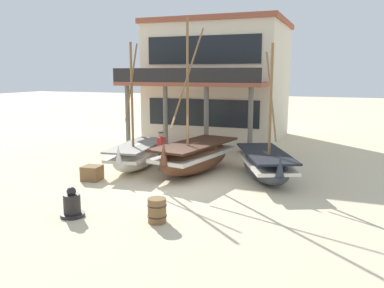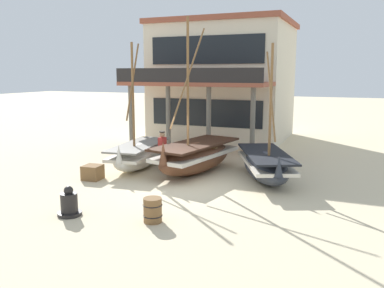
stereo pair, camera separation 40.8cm
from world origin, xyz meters
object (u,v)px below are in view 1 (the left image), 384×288
object	(u,v)px
fisherman_by_hull	(161,151)
harbor_building_main	(219,81)
fishing_boat_far_right	(195,156)
fishing_boat_near_left	(138,155)
wooden_barrel	(157,210)
capstan_winch	(72,205)
fishing_boat_centre_large	(265,164)
cargo_crate	(92,173)

from	to	relation	value
fisherman_by_hull	harbor_building_main	size ratio (longest dim) A/B	0.17
harbor_building_main	fishing_boat_far_right	bearing A→B (deg)	-78.91
harbor_building_main	fishing_boat_near_left	bearing A→B (deg)	-95.00
fishing_boat_far_right	harbor_building_main	size ratio (longest dim) A/B	0.64
wooden_barrel	harbor_building_main	size ratio (longest dim) A/B	0.07
fisherman_by_hull	capstan_winch	world-z (taller)	fisherman_by_hull
fishing_boat_centre_large	fisherman_by_hull	xyz separation A→B (m)	(-4.46, -0.10, 0.23)
fishing_boat_far_right	harbor_building_main	distance (m)	9.84
fishing_boat_near_left	cargo_crate	xyz separation A→B (m)	(-0.70, -2.44, -0.32)
fishing_boat_centre_large	harbor_building_main	size ratio (longest dim) A/B	0.53
fishing_boat_centre_large	capstan_winch	xyz separation A→B (m)	(-4.46, -6.19, -0.27)
fisherman_by_hull	capstan_winch	distance (m)	6.11
fishing_boat_centre_large	capstan_winch	size ratio (longest dim) A/B	5.82
fisherman_by_hull	cargo_crate	bearing A→B (deg)	-126.18
fishing_boat_near_left	harbor_building_main	distance (m)	9.86
fishing_boat_far_right	cargo_crate	world-z (taller)	fishing_boat_far_right
fishing_boat_far_right	cargo_crate	distance (m)	4.22
fishing_boat_far_right	cargo_crate	xyz separation A→B (m)	(-3.32, -2.58, -0.42)
fishing_boat_centre_large	wooden_barrel	size ratio (longest dim) A/B	7.43
fishing_boat_far_right	wooden_barrel	bearing A→B (deg)	-79.87
fishing_boat_centre_large	fishing_boat_far_right	distance (m)	2.96
fishing_boat_far_right	wooden_barrel	xyz separation A→B (m)	(1.02, -5.71, -0.36)
fishing_boat_centre_large	fishing_boat_far_right	size ratio (longest dim) A/B	0.83
fishing_boat_far_right	wooden_barrel	distance (m)	5.81
capstan_winch	wooden_barrel	distance (m)	2.56
capstan_winch	harbor_building_main	size ratio (longest dim) A/B	0.09
fishing_boat_far_right	capstan_winch	world-z (taller)	fishing_boat_far_right
fishing_boat_centre_large	wooden_barrel	distance (m)	6.05
wooden_barrel	harbor_building_main	world-z (taller)	harbor_building_main
capstan_winch	cargo_crate	bearing A→B (deg)	116.86
fisherman_by_hull	harbor_building_main	bearing A→B (deg)	91.88
wooden_barrel	fishing_boat_near_left	bearing A→B (deg)	123.18
fisherman_by_hull	cargo_crate	size ratio (longest dim) A/B	2.46
fishing_boat_near_left	harbor_building_main	xyz separation A→B (m)	(0.82, 9.35, 3.04)
fisherman_by_hull	harbor_building_main	distance (m)	9.72
fishing_boat_near_left	fishing_boat_far_right	distance (m)	2.63
fishing_boat_centre_large	cargo_crate	distance (m)	6.80
fishing_boat_centre_large	fishing_boat_near_left	bearing A→B (deg)	-178.50
capstan_winch	harbor_building_main	bearing A→B (deg)	91.15
fishing_boat_near_left	fishing_boat_far_right	xyz separation A→B (m)	(2.63, 0.13, 0.11)
capstan_winch	fishing_boat_centre_large	bearing A→B (deg)	54.21
fishing_boat_far_right	harbor_building_main	world-z (taller)	harbor_building_main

